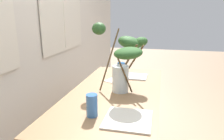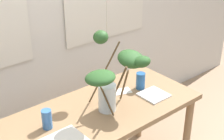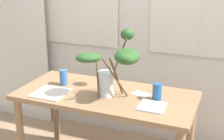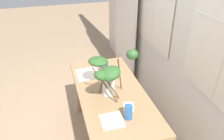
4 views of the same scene
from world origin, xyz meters
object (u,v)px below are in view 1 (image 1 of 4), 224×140
object	(u,v)px
plate_square_left	(128,119)
plate_square_right	(137,77)
vase_with_branches	(124,56)
dining_table	(115,103)
drinking_glass_blue_left	(92,105)
drinking_glass_blue_right	(121,69)

from	to	relation	value
plate_square_left	plate_square_right	distance (m)	0.88
vase_with_branches	plate_square_left	size ratio (longest dim) A/B	2.10
dining_table	plate_square_left	distance (m)	0.48
plate_square_left	plate_square_right	xyz separation A→B (m)	(0.88, 0.06, 0.00)
dining_table	plate_square_left	world-z (taller)	plate_square_left
dining_table	plate_square_right	bearing A→B (deg)	-15.34
drinking_glass_blue_left	drinking_glass_blue_right	world-z (taller)	same
drinking_glass_blue_right	dining_table	bearing A→B (deg)	-175.17
vase_with_branches	plate_square_left	distance (m)	0.60
vase_with_branches	drinking_glass_blue_left	distance (m)	0.57
drinking_glass_blue_left	plate_square_left	xyz separation A→B (m)	(0.00, -0.22, -0.07)
dining_table	plate_square_right	xyz separation A→B (m)	(0.44, -0.12, 0.11)
drinking_glass_blue_right	plate_square_right	world-z (taller)	drinking_glass_blue_right
plate_square_right	vase_with_branches	bearing A→B (deg)	170.40
drinking_glass_blue_right	vase_with_branches	bearing A→B (deg)	-165.21
plate_square_right	drinking_glass_blue_right	bearing A→B (deg)	90.17
drinking_glass_blue_right	plate_square_right	xyz separation A→B (m)	(0.00, -0.16, -0.06)
plate_square_left	plate_square_right	size ratio (longest dim) A/B	1.36
plate_square_left	dining_table	bearing A→B (deg)	22.01
dining_table	drinking_glass_blue_left	world-z (taller)	drinking_glass_blue_left
dining_table	vase_with_branches	distance (m)	0.40
vase_with_branches	drinking_glass_blue_left	xyz separation A→B (m)	(-0.51, 0.11, -0.22)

